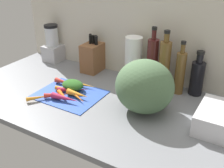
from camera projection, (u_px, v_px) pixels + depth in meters
ground_plane at (105, 103)px, 145.26cm from camera, size 170.00×80.00×3.00cm
wall_back at (138, 29)px, 160.92cm from camera, size 170.00×3.00×60.00cm
cutting_board at (69, 94)px, 150.19cm from camera, size 35.93×28.80×0.80cm
carrot_0 at (64, 82)px, 159.74cm from camera, size 11.58×3.74×3.04cm
carrot_1 at (78, 94)px, 145.53cm from camera, size 13.46×3.87×3.47cm
carrot_2 at (65, 98)px, 141.70cm from camera, size 16.40×5.19×3.44cm
carrot_3 at (63, 96)px, 145.01cm from camera, size 11.39×7.64×2.58cm
carrot_4 at (73, 90)px, 151.41cm from camera, size 16.27×10.97×2.56cm
carrot_5 at (84, 85)px, 156.80cm from camera, size 14.32×4.10×2.29cm
carrot_6 at (76, 89)px, 152.33cm from camera, size 10.56×6.10×2.07cm
carrot_7 at (56, 95)px, 145.64cm from camera, size 11.44×10.18×2.77cm
carrot_8 at (76, 96)px, 145.11cm from camera, size 15.84×8.81×2.38cm
carrot_9 at (64, 89)px, 152.68cm from camera, size 10.48×5.14×2.37cm
carrot_10 at (39, 97)px, 143.72cm from camera, size 10.64×11.99×2.27cm
carrot_greens_pile at (73, 85)px, 153.25cm from camera, size 12.99×9.99×5.49cm
winter_squash at (145, 86)px, 130.24cm from camera, size 28.82×27.28×26.46cm
knife_block at (93, 57)px, 176.79cm from camera, size 10.79×16.70×23.96cm
blender_appliance at (53, 46)px, 191.79cm from camera, size 12.26×12.26×26.25cm
paper_towel_roll at (133, 60)px, 160.38cm from camera, size 10.10×10.10×27.60cm
bottle_0 at (152, 62)px, 154.52cm from camera, size 6.50×6.50×35.13cm
bottle_1 at (164, 66)px, 148.99cm from camera, size 6.37×6.37×34.83cm
bottle_2 at (180, 72)px, 146.88cm from camera, size 5.48×5.48×30.12cm
bottle_3 at (197, 77)px, 146.84cm from camera, size 7.41×7.41×25.17cm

